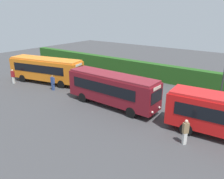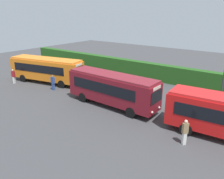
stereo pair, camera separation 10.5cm
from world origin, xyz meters
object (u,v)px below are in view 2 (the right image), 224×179
(bus_orange, at_px, (46,69))
(person_right, at_px, (120,86))
(bus_maroon, at_px, (112,88))
(person_center, at_px, (53,82))
(traffic_cone, at_px, (95,78))
(person_far, at_px, (185,131))
(person_left, at_px, (13,76))

(bus_orange, distance_m, person_right, 10.62)
(bus_maroon, relative_size, person_right, 5.27)
(person_center, distance_m, person_right, 8.15)
(person_right, relative_size, traffic_cone, 3.14)
(bus_orange, height_order, bus_maroon, bus_maroon)
(bus_maroon, distance_m, person_center, 8.60)
(person_right, height_order, person_far, person_far)
(traffic_cone, bearing_deg, bus_maroon, -38.40)
(bus_orange, distance_m, person_left, 4.43)
(person_center, bearing_deg, person_far, 86.16)
(bus_orange, xyz_separation_m, person_left, (-3.22, -2.91, -0.87))
(person_center, bearing_deg, person_left, -74.88)
(person_left, distance_m, person_far, 23.24)
(bus_orange, bearing_deg, person_right, -0.63)
(person_right, bearing_deg, person_far, -10.12)
(bus_orange, xyz_separation_m, person_far, (20.01, -3.58, -0.84))
(person_center, relative_size, person_right, 0.98)
(bus_maroon, bearing_deg, bus_orange, 175.87)
(person_far, relative_size, traffic_cone, 3.23)
(bus_orange, height_order, person_right, bus_orange)
(person_center, height_order, person_far, person_far)
(person_center, bearing_deg, bus_orange, -113.39)
(person_left, bearing_deg, traffic_cone, -64.57)
(person_left, height_order, person_far, person_far)
(bus_orange, relative_size, bus_maroon, 1.06)
(bus_maroon, xyz_separation_m, person_right, (-1.31, 3.31, -0.88))
(person_left, height_order, person_right, person_left)
(person_left, distance_m, traffic_cone, 10.75)
(person_far, bearing_deg, person_center, 31.72)
(person_center, xyz_separation_m, person_right, (7.23, 3.76, 0.03))
(person_center, relative_size, person_far, 0.96)
(person_left, xyz_separation_m, person_center, (6.35, 1.36, -0.04))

